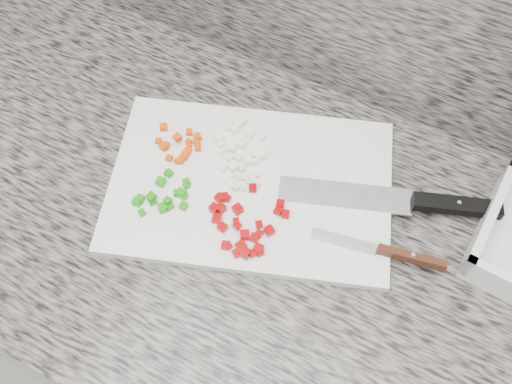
% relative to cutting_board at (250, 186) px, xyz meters
% --- Properties ---
extents(cabinet, '(3.92, 0.62, 0.86)m').
position_rel_cutting_board_xyz_m(cabinet, '(0.04, -0.05, -0.48)').
color(cabinet, silver).
rests_on(cabinet, ground).
extents(countertop, '(3.96, 0.64, 0.04)m').
position_rel_cutting_board_xyz_m(countertop, '(0.04, -0.05, -0.03)').
color(countertop, '#6A655D').
rests_on(countertop, cabinet).
extents(cutting_board, '(0.50, 0.41, 0.01)m').
position_rel_cutting_board_xyz_m(cutting_board, '(0.00, 0.00, 0.00)').
color(cutting_board, white).
rests_on(cutting_board, countertop).
extents(carrot_pile, '(0.08, 0.07, 0.02)m').
position_rel_cutting_board_xyz_m(carrot_pile, '(-0.13, 0.01, 0.01)').
color(carrot_pile, '#E84605').
rests_on(carrot_pile, cutting_board).
extents(onion_pile, '(0.09, 0.10, 0.01)m').
position_rel_cutting_board_xyz_m(onion_pile, '(-0.04, 0.05, 0.01)').
color(onion_pile, white).
rests_on(onion_pile, cutting_board).
extents(green_pepper_pile, '(0.08, 0.09, 0.02)m').
position_rel_cutting_board_xyz_m(green_pepper_pile, '(-0.10, -0.08, 0.01)').
color(green_pepper_pile, '#1D880C').
rests_on(green_pepper_pile, cutting_board).
extents(red_pepper_pile, '(0.11, 0.12, 0.02)m').
position_rel_cutting_board_xyz_m(red_pepper_pile, '(0.02, -0.07, 0.01)').
color(red_pepper_pile, '#A10203').
rests_on(red_pepper_pile, cutting_board).
extents(garlic_pile, '(0.05, 0.05, 0.01)m').
position_rel_cutting_board_xyz_m(garlic_pile, '(-0.01, -0.00, 0.01)').
color(garlic_pile, beige).
rests_on(garlic_pile, cutting_board).
extents(chef_knife, '(0.32, 0.14, 0.02)m').
position_rel_cutting_board_xyz_m(chef_knife, '(0.24, 0.08, 0.01)').
color(chef_knife, white).
rests_on(chef_knife, cutting_board).
extents(paring_knife, '(0.19, 0.05, 0.02)m').
position_rel_cutting_board_xyz_m(paring_knife, '(0.23, -0.01, 0.01)').
color(paring_knife, white).
rests_on(paring_knife, cutting_board).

